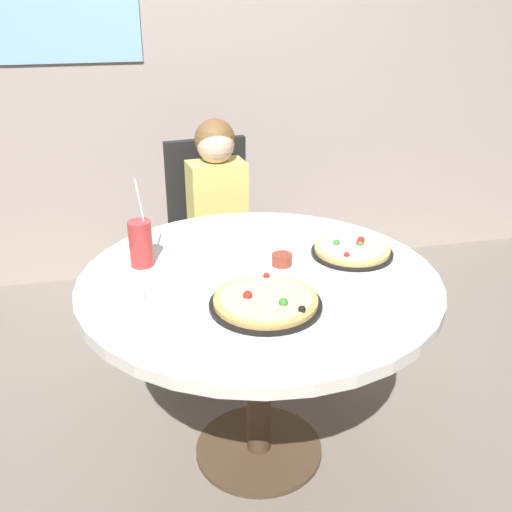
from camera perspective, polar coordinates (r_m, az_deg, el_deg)
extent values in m
plane|color=slate|center=(2.41, 0.27, -18.09)|extent=(8.00, 8.00, 0.00)
cube|color=#A8998E|center=(3.46, -6.37, 21.55)|extent=(5.20, 0.12, 2.90)
cylinder|color=silver|center=(1.98, 0.31, -2.43)|extent=(1.20, 1.20, 0.04)
cylinder|color=#4C3826|center=(2.17, 0.29, -11.02)|extent=(0.09, 0.09, 0.69)
cylinder|color=#4C3826|center=(2.40, 0.27, -17.91)|extent=(0.48, 0.48, 0.02)
cube|color=black|center=(2.93, -3.65, 0.37)|extent=(0.45, 0.45, 0.04)
cube|color=black|center=(2.99, -4.75, 6.26)|extent=(0.40, 0.09, 0.52)
cylinder|color=black|center=(2.84, -5.88, -5.58)|extent=(0.04, 0.04, 0.41)
cylinder|color=black|center=(2.93, 0.60, -4.48)|extent=(0.04, 0.04, 0.41)
cylinder|color=black|center=(3.14, -7.39, -2.59)|extent=(0.04, 0.04, 0.41)
cylinder|color=black|center=(3.21, -1.47, -1.69)|extent=(0.04, 0.04, 0.41)
cube|color=#3F4766|center=(2.88, -2.70, -4.60)|extent=(0.28, 0.35, 0.45)
cube|color=#D8CC66|center=(2.82, -3.72, 4.66)|extent=(0.28, 0.19, 0.44)
sphere|color=beige|center=(2.73, -3.89, 10.58)|extent=(0.17, 0.17, 0.17)
sphere|color=brown|center=(2.74, -4.02, 11.08)|extent=(0.18, 0.18, 0.18)
cylinder|color=black|center=(1.79, 0.93, -4.67)|extent=(0.34, 0.34, 0.01)
cylinder|color=tan|center=(1.78, 0.93, -4.28)|extent=(0.31, 0.31, 0.02)
cylinder|color=beige|center=(1.78, 0.93, -3.97)|extent=(0.28, 0.28, 0.01)
sphere|color=beige|center=(1.74, -0.95, -4.46)|extent=(0.02, 0.02, 0.02)
sphere|color=beige|center=(1.72, 1.63, -4.64)|extent=(0.03, 0.03, 0.03)
sphere|color=#B2231E|center=(1.77, -0.80, -3.78)|extent=(0.03, 0.03, 0.03)
sphere|color=#B2231E|center=(1.89, 1.00, -1.90)|extent=(0.02, 0.02, 0.02)
sphere|color=beige|center=(1.84, 0.99, -2.73)|extent=(0.02, 0.02, 0.02)
sphere|color=black|center=(1.71, 4.41, -5.10)|extent=(0.02, 0.02, 0.02)
sphere|color=beige|center=(1.70, 1.72, -5.07)|extent=(0.03, 0.03, 0.03)
sphere|color=#387F33|center=(1.74, 2.63, -4.45)|extent=(0.03, 0.03, 0.03)
cylinder|color=black|center=(2.15, 9.16, 0.30)|extent=(0.29, 0.29, 0.01)
cylinder|color=#D8B266|center=(2.15, 9.18, 0.64)|extent=(0.27, 0.27, 0.02)
cylinder|color=beige|center=(2.14, 9.20, 0.91)|extent=(0.24, 0.24, 0.01)
sphere|color=#B2231E|center=(2.06, 8.67, 0.11)|extent=(0.02, 0.02, 0.02)
sphere|color=#387F33|center=(2.15, 7.70, 1.27)|extent=(0.02, 0.02, 0.02)
sphere|color=#B2231E|center=(2.18, 10.00, 1.50)|extent=(0.03, 0.03, 0.03)
sphere|color=#387F33|center=(2.15, 9.93, 1.15)|extent=(0.02, 0.02, 0.02)
sphere|color=#B2231E|center=(2.16, 9.90, 1.26)|extent=(0.03, 0.03, 0.03)
cylinder|color=#B73333|center=(2.05, -10.96, 1.18)|extent=(0.08, 0.08, 0.16)
cylinder|color=white|center=(2.01, -10.89, 4.29)|extent=(0.03, 0.01, 0.22)
cylinder|color=brown|center=(2.04, 2.49, -0.34)|extent=(0.07, 0.07, 0.04)
cylinder|color=white|center=(1.90, -13.20, -3.65)|extent=(0.18, 0.18, 0.01)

